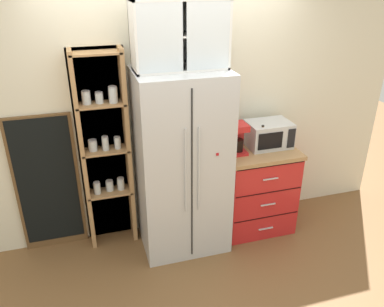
{
  "coord_description": "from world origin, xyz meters",
  "views": [
    {
      "loc": [
        -0.86,
        -3.2,
        2.6
      ],
      "look_at": [
        0.1,
        0.02,
        0.99
      ],
      "focal_mm": 36.6,
      "sensor_mm": 36.0,
      "label": 1
    }
  ],
  "objects_px": {
    "microwave": "(268,134)",
    "bottle_amber": "(262,140)",
    "chalkboard_menu": "(48,184)",
    "mug_red": "(261,146)",
    "refrigerator": "(182,163)",
    "coffee_maker": "(237,138)"
  },
  "relations": [
    {
      "from": "bottle_amber",
      "to": "chalkboard_menu",
      "type": "relative_size",
      "value": 0.2
    },
    {
      "from": "microwave",
      "to": "coffee_maker",
      "type": "distance_m",
      "value": 0.37
    },
    {
      "from": "refrigerator",
      "to": "chalkboard_menu",
      "type": "distance_m",
      "value": 1.31
    },
    {
      "from": "chalkboard_menu",
      "to": "bottle_amber",
      "type": "bearing_deg",
      "value": -8.55
    },
    {
      "from": "microwave",
      "to": "bottle_amber",
      "type": "distance_m",
      "value": 0.16
    },
    {
      "from": "microwave",
      "to": "coffee_maker",
      "type": "xyz_separation_m",
      "value": [
        -0.37,
        -0.04,
        0.03
      ]
    },
    {
      "from": "chalkboard_menu",
      "to": "coffee_maker",
      "type": "bearing_deg",
      "value": -8.03
    },
    {
      "from": "chalkboard_menu",
      "to": "mug_red",
      "type": "bearing_deg",
      "value": -8.12
    },
    {
      "from": "refrigerator",
      "to": "microwave",
      "type": "xyz_separation_m",
      "value": [
        0.94,
        0.09,
        0.15
      ]
    },
    {
      "from": "refrigerator",
      "to": "bottle_amber",
      "type": "relative_size",
      "value": 6.5
    },
    {
      "from": "coffee_maker",
      "to": "bottle_amber",
      "type": "distance_m",
      "value": 0.26
    },
    {
      "from": "coffee_maker",
      "to": "mug_red",
      "type": "relative_size",
      "value": 2.7
    },
    {
      "from": "microwave",
      "to": "mug_red",
      "type": "xyz_separation_m",
      "value": [
        -0.12,
        -0.08,
        -0.09
      ]
    },
    {
      "from": "bottle_amber",
      "to": "chalkboard_menu",
      "type": "xyz_separation_m",
      "value": [
        -2.08,
        0.31,
        -0.34
      ]
    },
    {
      "from": "mug_red",
      "to": "chalkboard_menu",
      "type": "height_order",
      "value": "chalkboard_menu"
    },
    {
      "from": "coffee_maker",
      "to": "bottle_amber",
      "type": "height_order",
      "value": "coffee_maker"
    },
    {
      "from": "refrigerator",
      "to": "bottle_amber",
      "type": "height_order",
      "value": "refrigerator"
    },
    {
      "from": "refrigerator",
      "to": "microwave",
      "type": "bearing_deg",
      "value": 5.46
    },
    {
      "from": "mug_red",
      "to": "coffee_maker",
      "type": "bearing_deg",
      "value": 171.22
    },
    {
      "from": "mug_red",
      "to": "chalkboard_menu",
      "type": "relative_size",
      "value": 0.08
    },
    {
      "from": "refrigerator",
      "to": "mug_red",
      "type": "xyz_separation_m",
      "value": [
        0.82,
        0.01,
        0.07
      ]
    },
    {
      "from": "bottle_amber",
      "to": "microwave",
      "type": "bearing_deg",
      "value": 38.52
    }
  ]
}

